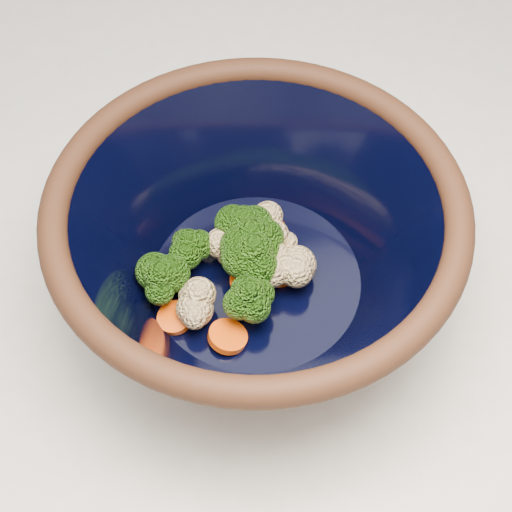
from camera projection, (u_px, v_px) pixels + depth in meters
counter at (188, 503)px, 0.95m from camera, size 1.20×1.20×0.90m
mixing_bowl at (256, 246)px, 0.55m from camera, size 0.38×0.38×0.14m
vegetable_pile at (243, 258)px, 0.57m from camera, size 0.14×0.11×0.06m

